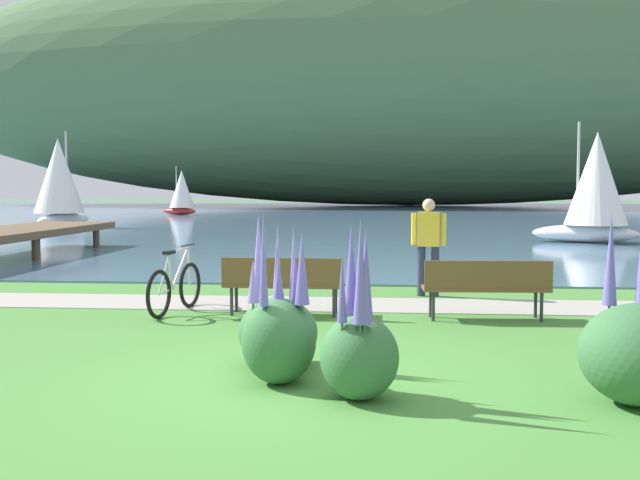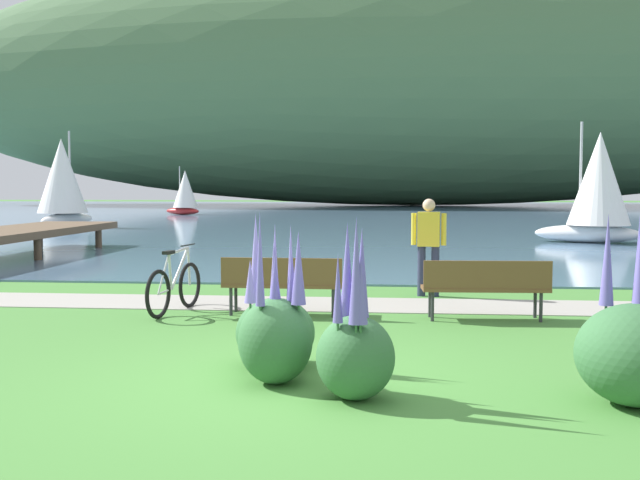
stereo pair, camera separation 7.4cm
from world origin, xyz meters
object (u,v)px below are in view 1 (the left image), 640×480
object	(u,v)px
park_bench_near_camera	(486,284)
sailboat_nearest_to_shore	(181,192)
person_at_shoreline	(428,241)
sailboat_mid_bay	(595,186)
bicycle_leaning_near_bench	(175,287)
park_bench_further_along	(283,281)
sailboat_toward_hillside	(59,182)

from	to	relation	value
park_bench_near_camera	sailboat_nearest_to_shore	size ratio (longest dim) A/B	0.55
person_at_shoreline	sailboat_nearest_to_shore	distance (m)	38.95
sailboat_mid_bay	sailboat_nearest_to_shore	bearing A→B (deg)	131.35
bicycle_leaning_near_bench	sailboat_nearest_to_shore	bearing A→B (deg)	105.48
park_bench_further_along	sailboat_nearest_to_shore	world-z (taller)	sailboat_nearest_to_shore
park_bench_near_camera	person_at_shoreline	distance (m)	2.46
bicycle_leaning_near_bench	sailboat_nearest_to_shore	world-z (taller)	sailboat_nearest_to_shore
park_bench_further_along	sailboat_toward_hillside	xyz separation A→B (m)	(-13.61, 22.41, 1.65)
sailboat_mid_bay	bicycle_leaning_near_bench	bearing A→B (deg)	-124.96
sailboat_nearest_to_shore	sailboat_mid_bay	bearing A→B (deg)	-48.65
park_bench_near_camera	bicycle_leaning_near_bench	world-z (taller)	bicycle_leaning_near_bench
person_at_shoreline	bicycle_leaning_near_bench	bearing A→B (deg)	-151.98
sailboat_nearest_to_shore	sailboat_mid_bay	distance (m)	31.48
sailboat_nearest_to_shore	sailboat_toward_hillside	bearing A→B (deg)	-94.87
park_bench_near_camera	sailboat_mid_bay	world-z (taller)	sailboat_mid_bay
person_at_shoreline	sailboat_nearest_to_shore	size ratio (longest dim) A/B	0.52
bicycle_leaning_near_bench	sailboat_nearest_to_shore	xyz separation A→B (m)	(-10.59, 38.23, 1.20)
park_bench_further_along	sailboat_toward_hillside	size ratio (longest dim) A/B	0.40
park_bench_near_camera	bicycle_leaning_near_bench	size ratio (longest dim) A/B	1.04
person_at_shoreline	sailboat_nearest_to_shore	xyz separation A→B (m)	(-14.52, 36.14, 0.62)
park_bench_further_along	bicycle_leaning_near_bench	size ratio (longest dim) A/B	1.03
sailboat_nearest_to_shore	person_at_shoreline	bearing A→B (deg)	-68.11
sailboat_nearest_to_shore	sailboat_toward_hillside	xyz separation A→B (m)	(-1.35, -15.89, 0.57)
person_at_shoreline	sailboat_toward_hillside	bearing A→B (deg)	128.11
park_bench_further_along	sailboat_nearest_to_shore	xyz separation A→B (m)	(-12.26, 38.31, 1.07)
bicycle_leaning_near_bench	park_bench_further_along	bearing A→B (deg)	-2.69
park_bench_further_along	sailboat_mid_bay	xyz separation A→B (m)	(8.54, 14.68, 1.43)
sailboat_nearest_to_shore	park_bench_further_along	bearing A→B (deg)	-72.26
bicycle_leaning_near_bench	person_at_shoreline	size ratio (longest dim) A/B	1.03
person_at_shoreline	park_bench_further_along	bearing A→B (deg)	-136.22
bicycle_leaning_near_bench	sailboat_mid_bay	size ratio (longest dim) A/B	0.43
sailboat_nearest_to_shore	sailboat_toward_hillside	distance (m)	15.96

